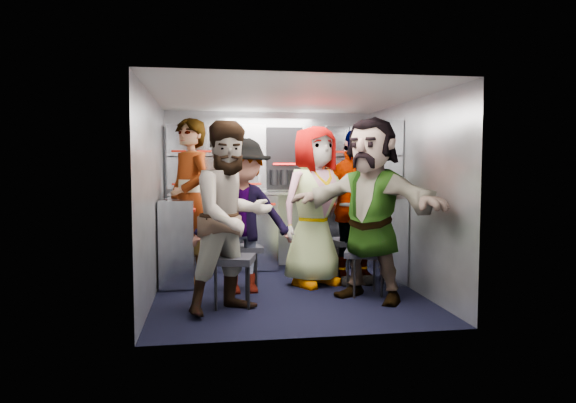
{
  "coord_description": "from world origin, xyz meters",
  "views": [
    {
      "loc": [
        -0.83,
        -5.45,
        1.38
      ],
      "look_at": [
        0.07,
        0.35,
        0.97
      ],
      "focal_mm": 32.0,
      "sensor_mm": 36.0,
      "label": 1
    }
  ],
  "objects": [
    {
      "name": "floor",
      "position": [
        0.0,
        0.0,
        0.0
      ],
      "size": [
        3.0,
        3.0,
        0.0
      ],
      "primitive_type": "plane",
      "color": "black",
      "rests_on": "ground"
    },
    {
      "name": "cup_right",
      "position": [
        0.62,
        1.23,
        1.08
      ],
      "size": [
        0.08,
        0.08,
        0.1
      ],
      "primitive_type": "cylinder",
      "color": "#C9B58D",
      "rests_on": "counter"
    },
    {
      "name": "cart_bank_back",
      "position": [
        0.0,
        1.29,
        0.49
      ],
      "size": [
        2.68,
        0.38,
        0.99
      ],
      "primitive_type": "cube",
      "color": "#9EA4AD",
      "rests_on": "ground"
    },
    {
      "name": "locker_bank_right",
      "position": [
        1.25,
        0.7,
        1.49
      ],
      "size": [
        0.28,
        1.0,
        0.82
      ],
      "primitive_type": "cube",
      "color": "#9EA4AD",
      "rests_on": "wall_right"
    },
    {
      "name": "attendant_arc_a",
      "position": [
        -0.62,
        -0.67,
        0.9
      ],
      "size": [
        1.09,
        1.03,
        1.79
      ],
      "primitive_type": "imported",
      "rotation": [
        0.0,
        0.0,
        0.53
      ],
      "color": "black",
      "rests_on": "ground"
    },
    {
      "name": "attendant_arc_e",
      "position": [
        0.8,
        -0.42,
        0.94
      ],
      "size": [
        1.61,
        1.63,
        1.88
      ],
      "primitive_type": "imported",
      "rotation": [
        0.0,
        0.0,
        -0.8
      ],
      "color": "black",
      "rests_on": "ground"
    },
    {
      "name": "attendant_arc_c",
      "position": [
        0.37,
        0.31,
        0.91
      ],
      "size": [
        1.05,
        0.9,
        1.83
      ],
      "primitive_type": "imported",
      "rotation": [
        0.0,
        0.0,
        0.44
      ],
      "color": "black",
      "rests_on": "ground"
    },
    {
      "name": "wall_left",
      "position": [
        -1.4,
        0.0,
        1.05
      ],
      "size": [
        0.04,
        3.0,
        2.1
      ],
      "primitive_type": "cube",
      "color": "#92989F",
      "rests_on": "ground"
    },
    {
      "name": "red_latch_strip",
      "position": [
        0.0,
        1.09,
        0.88
      ],
      "size": [
        2.6,
        0.02,
        0.03
      ],
      "primitive_type": "cube",
      "color": "#9F180B",
      "rests_on": "cart_bank_back"
    },
    {
      "name": "bottle_right",
      "position": [
        0.46,
        1.24,
        1.15
      ],
      "size": [
        0.06,
        0.06,
        0.23
      ],
      "primitive_type": "cylinder",
      "color": "white",
      "rests_on": "counter"
    },
    {
      "name": "attendant_standing",
      "position": [
        -1.05,
        0.64,
        0.96
      ],
      "size": [
        0.77,
        0.84,
        1.93
      ],
      "primitive_type": "imported",
      "rotation": [
        0.0,
        0.0,
        -1.0
      ],
      "color": "black",
      "rests_on": "ground"
    },
    {
      "name": "ceiling",
      "position": [
        0.0,
        0.0,
        2.1
      ],
      "size": [
        2.8,
        3.0,
        0.02
      ],
      "primitive_type": "cube",
      "color": "silver",
      "rests_on": "wall_back"
    },
    {
      "name": "bottle_left",
      "position": [
        -0.58,
        1.24,
        1.15
      ],
      "size": [
        0.06,
        0.06,
        0.24
      ],
      "primitive_type": "cylinder",
      "color": "white",
      "rests_on": "counter"
    },
    {
      "name": "cup_left",
      "position": [
        -0.56,
        1.23,
        1.08
      ],
      "size": [
        0.07,
        0.07,
        0.11
      ],
      "primitive_type": "cylinder",
      "color": "#C9B58D",
      "rests_on": "counter"
    },
    {
      "name": "locker_bank_back",
      "position": [
        0.0,
        1.35,
        1.49
      ],
      "size": [
        2.68,
        0.28,
        0.82
      ],
      "primitive_type": "cube",
      "color": "#9EA4AD",
      "rests_on": "wall_back"
    },
    {
      "name": "coffee_niche",
      "position": [
        0.18,
        1.41,
        1.47
      ],
      "size": [
        0.46,
        0.16,
        0.84
      ],
      "primitive_type": null,
      "color": "black",
      "rests_on": "wall_back"
    },
    {
      "name": "wall_back",
      "position": [
        0.0,
        1.5,
        1.05
      ],
      "size": [
        2.8,
        0.04,
        2.1
      ],
      "primitive_type": "cube",
      "color": "#92989F",
      "rests_on": "ground"
    },
    {
      "name": "cart_bank_left",
      "position": [
        -1.19,
        0.56,
        0.49
      ],
      "size": [
        0.38,
        0.76,
        0.99
      ],
      "primitive_type": "cube",
      "color": "#9EA4AD",
      "rests_on": "ground"
    },
    {
      "name": "jump_seat_near_left",
      "position": [
        -0.62,
        -0.49,
        0.44
      ],
      "size": [
        0.5,
        0.49,
        0.5
      ],
      "rotation": [
        0.0,
        0.0,
        -0.24
      ],
      "color": "black",
      "rests_on": "ground"
    },
    {
      "name": "jump_seat_center",
      "position": [
        0.37,
        0.49,
        0.36
      ],
      "size": [
        0.4,
        0.38,
        0.41
      ],
      "rotation": [
        0.0,
        0.0,
        -0.17
      ],
      "color": "black",
      "rests_on": "ground"
    },
    {
      "name": "right_cabinet",
      "position": [
        1.25,
        0.6,
        0.5
      ],
      "size": [
        0.28,
        1.2,
        1.0
      ],
      "primitive_type": "cube",
      "color": "#9EA4AD",
      "rests_on": "ground"
    },
    {
      "name": "jump_seat_mid_right",
      "position": [
        0.83,
        0.5,
        0.44
      ],
      "size": [
        0.49,
        0.47,
        0.5
      ],
      "rotation": [
        0.0,
        0.0,
        0.19
      ],
      "color": "black",
      "rests_on": "ground"
    },
    {
      "name": "wall_right",
      "position": [
        1.4,
        0.0,
        1.05
      ],
      "size": [
        0.04,
        3.0,
        2.1
      ],
      "primitive_type": "cube",
      "color": "#92989F",
      "rests_on": "ground"
    },
    {
      "name": "attendant_arc_d",
      "position": [
        0.83,
        0.32,
        0.9
      ],
      "size": [
        1.06,
        0.47,
        1.8
      ],
      "primitive_type": "imported",
      "rotation": [
        0.0,
        0.0,
        0.03
      ],
      "color": "black",
      "rests_on": "ground"
    },
    {
      "name": "bottle_mid",
      "position": [
        -0.18,
        1.24,
        1.15
      ],
      "size": [
        0.07,
        0.07,
        0.24
      ],
      "primitive_type": "cylinder",
      "color": "white",
      "rests_on": "counter"
    },
    {
      "name": "jump_seat_near_right",
      "position": [
        0.8,
        -0.24,
        0.42
      ],
      "size": [
        0.51,
        0.5,
        0.48
      ],
      "rotation": [
        0.0,
        0.0,
        -0.36
      ],
      "color": "black",
      "rests_on": "ground"
    },
    {
      "name": "attendant_arc_b",
      "position": [
        -0.47,
        0.06,
        0.83
      ],
      "size": [
        1.13,
        0.71,
        1.67
      ],
      "primitive_type": "imported",
      "rotation": [
        0.0,
        0.0,
        0.09
      ],
      "color": "black",
      "rests_on": "ground"
    },
    {
      "name": "counter",
      "position": [
        0.0,
        1.29,
        1.01
      ],
      "size": [
        2.68,
        0.42,
        0.03
      ],
      "primitive_type": "cube",
      "color": "#B5B8BD",
      "rests_on": "cart_bank_back"
    },
    {
      "name": "jump_seat_mid_left",
      "position": [
        -0.47,
        0.24,
        0.42
      ],
      "size": [
        0.46,
        0.44,
        0.48
      ],
      "rotation": [
        0.0,
        0.0,
        0.15
      ],
      "color": "black",
      "rests_on": "ground"
    }
  ]
}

